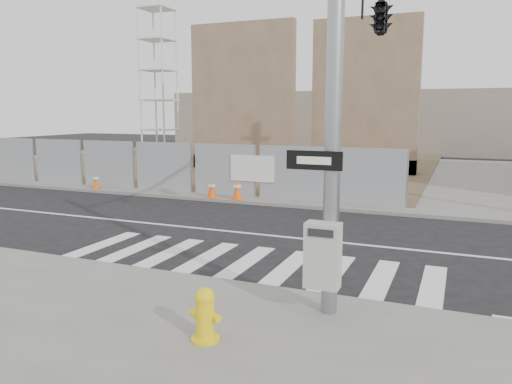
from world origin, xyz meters
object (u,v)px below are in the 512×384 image
at_px(crane_tower, 157,26).
at_px(fire_hydrant, 205,314).
at_px(traffic_cone_b, 96,181).
at_px(traffic_cone_d, 237,190).
at_px(traffic_cone_c, 212,189).
at_px(signal_pole, 368,40).

distance_m(crane_tower, fire_hydrant, 29.74).
xyz_separation_m(traffic_cone_b, traffic_cone_d, (6.67, -0.10, 0.04)).
height_order(traffic_cone_b, traffic_cone_c, traffic_cone_c).
xyz_separation_m(signal_pole, traffic_cone_c, (-6.86, 6.27, -4.31)).
bearing_deg(fire_hydrant, traffic_cone_b, 159.77).
bearing_deg(signal_pole, traffic_cone_b, 152.94).
relative_size(crane_tower, traffic_cone_b, 26.15).
bearing_deg(fire_hydrant, crane_tower, 148.52).
distance_m(traffic_cone_b, traffic_cone_c, 5.60).
distance_m(fire_hydrant, traffic_cone_c, 12.04).
xyz_separation_m(traffic_cone_c, traffic_cone_d, (1.07, 0.00, 0.03)).
bearing_deg(traffic_cone_d, signal_pole, -47.24).
bearing_deg(crane_tower, traffic_cone_d, -47.52).
height_order(crane_tower, traffic_cone_b, crane_tower).
distance_m(traffic_cone_c, traffic_cone_d, 1.07).
xyz_separation_m(signal_pole, fire_hydrant, (-1.37, -4.45, -4.27)).
distance_m(traffic_cone_b, traffic_cone_d, 6.67).
xyz_separation_m(crane_tower, traffic_cone_b, (5.04, -12.68, -8.57)).
relative_size(traffic_cone_c, traffic_cone_d, 0.93).
bearing_deg(fire_hydrant, signal_pole, 96.92).
bearing_deg(crane_tower, traffic_cone_c, -50.23).
distance_m(signal_pole, traffic_cone_b, 14.64).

